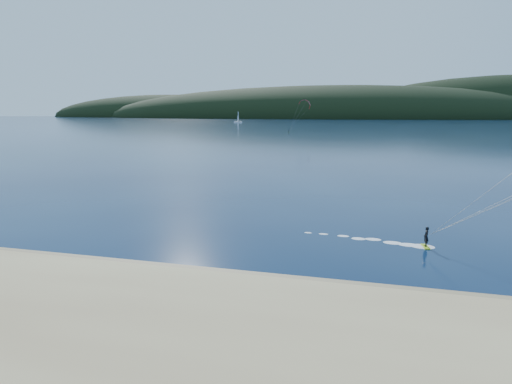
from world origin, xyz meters
TOP-DOWN VIEW (x-y plane):
  - ground at (0.00, 0.00)m, footprint 1800.00×1800.00m
  - wet_sand at (0.00, 4.50)m, footprint 220.00×2.50m
  - headland at (0.63, 745.28)m, footprint 1200.00×310.00m
  - kitesurfer_far at (-19.84, 200.82)m, footprint 12.82×5.13m
  - sailboat at (-114.21, 395.90)m, footprint 8.29×5.36m

SIDE VIEW (x-z plane):
  - ground at x=0.00m, z-range 0.00..0.00m
  - headland at x=0.63m, z-range -70.00..70.00m
  - wet_sand at x=0.00m, z-range 0.00..0.10m
  - sailboat at x=-114.21m, z-range -5.05..6.80m
  - kitesurfer_far at x=-19.84m, z-range 5.31..22.42m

